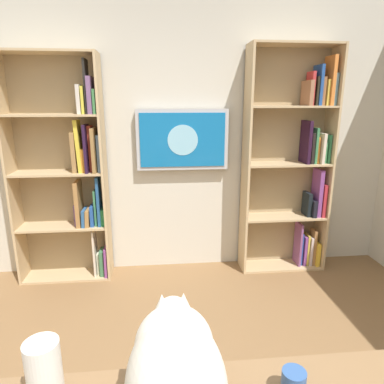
# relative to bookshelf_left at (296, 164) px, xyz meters

# --- Properties ---
(wall_back) EXTENTS (4.52, 0.06, 2.70)m
(wall_back) POSITION_rel_bookshelf_left_xyz_m (1.20, -0.16, 0.25)
(wall_back) COLOR beige
(wall_back) RESTS_ON ground
(bookshelf_left) EXTENTS (0.86, 0.28, 2.22)m
(bookshelf_left) POSITION_rel_bookshelf_left_xyz_m (0.00, 0.00, 0.00)
(bookshelf_left) COLOR tan
(bookshelf_left) RESTS_ON ground
(bookshelf_right) EXTENTS (0.86, 0.28, 2.13)m
(bookshelf_right) POSITION_rel_bookshelf_left_xyz_m (2.20, 0.00, -0.04)
(bookshelf_right) COLOR tan
(bookshelf_right) RESTS_ON ground
(wall_mounted_tv) EXTENTS (0.89, 0.07, 0.58)m
(wall_mounted_tv) POSITION_rel_bookshelf_left_xyz_m (1.13, -0.08, 0.25)
(wall_mounted_tv) COLOR #B7B7BC
(cat) EXTENTS (0.30, 0.59, 0.36)m
(cat) POSITION_rel_bookshelf_left_xyz_m (1.34, 2.40, -0.16)
(cat) COLOR silver
(cat) RESTS_ON desk
(paper_towel_roll) EXTENTS (0.11, 0.11, 0.23)m
(paper_towel_roll) POSITION_rel_bookshelf_left_xyz_m (1.75, 2.29, -0.23)
(paper_towel_roll) COLOR white
(paper_towel_roll) RESTS_ON desk
(coffee_mug) EXTENTS (0.08, 0.08, 0.10)m
(coffee_mug) POSITION_rel_bookshelf_left_xyz_m (0.95, 2.35, -0.30)
(coffee_mug) COLOR #335999
(coffee_mug) RESTS_ON desk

